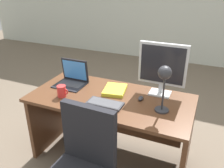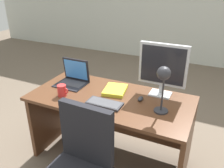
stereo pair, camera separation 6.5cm
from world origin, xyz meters
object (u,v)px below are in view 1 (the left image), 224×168
(monitor, at_px, (162,66))
(book, at_px, (115,90))
(desk, at_px, (113,115))
(keyboard, at_px, (105,104))
(coffee_mug, at_px, (62,91))
(laptop, at_px, (73,76))
(desk_lamp, at_px, (164,79))
(mouse, at_px, (141,98))

(monitor, height_order, book, monitor)
(desk, height_order, keyboard, keyboard)
(monitor, bearing_deg, coffee_mug, -153.40)
(keyboard, xyz_separation_m, coffee_mug, (-0.44, -0.02, 0.04))
(laptop, relative_size, desk_lamp, 0.73)
(keyboard, bearing_deg, desk, 93.84)
(monitor, relative_size, desk_lamp, 1.21)
(desk, relative_size, keyboard, 4.76)
(mouse, height_order, book, mouse)
(desk, xyz_separation_m, monitor, (0.41, 0.20, 0.52))
(desk, xyz_separation_m, coffee_mug, (-0.43, -0.22, 0.29))
(monitor, xyz_separation_m, book, (-0.42, -0.12, -0.27))
(laptop, distance_m, keyboard, 0.58)
(monitor, distance_m, keyboard, 0.63)
(laptop, xyz_separation_m, desk_lamp, (0.99, -0.21, 0.23))
(keyboard, bearing_deg, coffee_mug, -177.45)
(laptop, relative_size, coffee_mug, 2.69)
(desk_lamp, relative_size, book, 1.41)
(laptop, xyz_separation_m, keyboard, (0.50, -0.28, -0.07))
(monitor, relative_size, laptop, 1.64)
(keyboard, relative_size, coffee_mug, 2.83)
(monitor, bearing_deg, keyboard, -134.92)
(coffee_mug, bearing_deg, desk, 27.23)
(mouse, bearing_deg, desk, -178.15)
(mouse, bearing_deg, monitor, 54.99)
(laptop, bearing_deg, desk_lamp, -12.01)
(desk_lamp, bearing_deg, keyboard, -171.47)
(laptop, height_order, desk_lamp, desk_lamp)
(desk, bearing_deg, laptop, 170.36)
(monitor, bearing_deg, mouse, -125.01)
(mouse, distance_m, coffee_mug, 0.74)
(desk, bearing_deg, mouse, 1.85)
(desk_lamp, bearing_deg, coffee_mug, -174.30)
(mouse, height_order, coffee_mug, coffee_mug)
(laptop, height_order, book, laptop)
(desk, height_order, monitor, monitor)
(coffee_mug, bearing_deg, book, 35.16)
(book, bearing_deg, coffee_mug, -144.84)
(mouse, xyz_separation_m, book, (-0.29, 0.07, -0.00))
(keyboard, relative_size, desk_lamp, 0.77)
(monitor, height_order, coffee_mug, monitor)
(mouse, distance_m, desk_lamp, 0.39)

